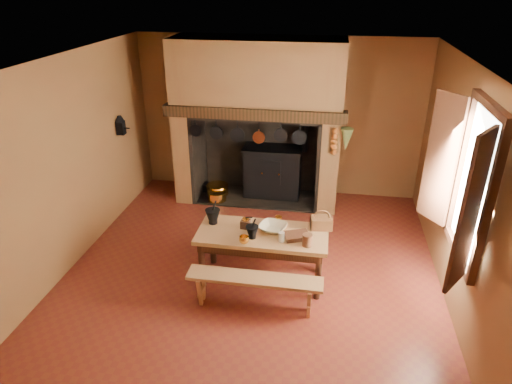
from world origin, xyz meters
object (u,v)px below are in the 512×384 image
coffee_grinder (246,223)px  iron_range (273,171)px  work_table (262,240)px  mixing_bowl (273,228)px  wicker_basket (321,222)px  bench_front (255,285)px

coffee_grinder → iron_range: bearing=96.4°
work_table → coffee_grinder: bearing=161.0°
mixing_bowl → wicker_basket: 0.63m
wicker_basket → work_table: bearing=-169.1°
iron_range → coffee_grinder: 2.50m
bench_front → mixing_bowl: (0.12, 0.67, 0.42)m
work_table → mixing_bowl: 0.21m
mixing_bowl → work_table: bearing=-150.4°
iron_range → coffee_grinder: iron_range is taller
mixing_bowl → iron_range: bearing=97.5°
work_table → mixing_bowl: (0.12, 0.07, 0.16)m
iron_range → mixing_bowl: iron_range is taller
mixing_bowl → coffee_grinder: bearing=178.4°
work_table → coffee_grinder: (-0.23, 0.08, 0.18)m
bench_front → wicker_basket: size_ratio=5.48×
iron_range → work_table: iron_range is taller
wicker_basket → mixing_bowl: bearing=-171.7°
iron_range → mixing_bowl: bearing=-82.5°
work_table → coffee_grinder: size_ratio=9.63×
iron_range → coffee_grinder: (-0.03, -2.48, 0.30)m
work_table → mixing_bowl: mixing_bowl is taller
iron_range → work_table: bearing=-85.4°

